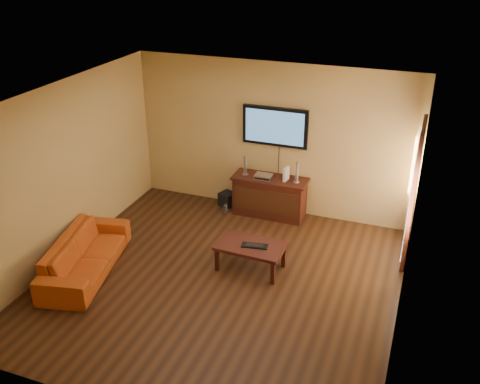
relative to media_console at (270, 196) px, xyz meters
The scene contains 14 objects.
ground_plane 2.27m from the media_console, 91.23° to the right, with size 5.00×5.00×0.00m, color black.
room_walls 2.09m from the media_console, 91.70° to the right, with size 5.00×5.00×5.00m.
french_door 2.56m from the media_console, 12.66° to the right, with size 0.07×1.02×2.22m.
media_console is the anchor object (origin of this frame).
television 1.25m from the media_console, 90.00° to the left, with size 1.15×0.08×0.68m.
coffee_table 1.76m from the media_console, 81.50° to the right, with size 1.03×0.65×0.42m.
sofa 3.35m from the media_console, 127.19° to the right, with size 1.92×0.56×0.75m, color #B74914.
speaker_left 0.70m from the media_console, behind, with size 0.10×0.10×0.37m.
speaker_right 0.72m from the media_console, ahead, with size 0.10×0.10×0.37m.
av_receiver 0.41m from the media_console, 151.90° to the right, with size 0.31×0.22×0.07m, color silver.
game_console 0.56m from the media_console, ahead, with size 0.05×0.17×0.24m, color white.
subwoofer 0.88m from the media_console, behind, with size 0.25×0.25×0.25m, color black.
bottle 0.83m from the media_console, 160.74° to the right, with size 0.07×0.07×0.20m.
keyboard 1.80m from the media_console, 79.48° to the right, with size 0.41×0.21×0.02m.
Camera 1 is at (2.53, -5.93, 4.57)m, focal length 40.00 mm.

